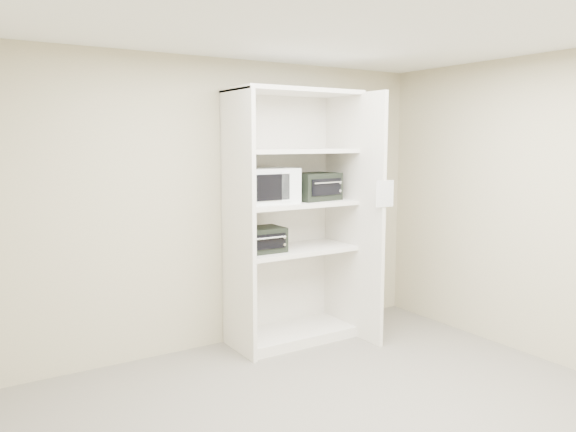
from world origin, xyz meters
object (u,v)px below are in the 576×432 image
microwave (265,186)px  shelving_unit (297,226)px  toaster_oven_upper (314,187)px  toaster_oven_lower (261,240)px

microwave → shelving_unit: bearing=-3.6°
shelving_unit → toaster_oven_upper: (0.20, 0.00, 0.37)m
shelving_unit → microwave: shelving_unit is taller
shelving_unit → toaster_oven_lower: shelving_unit is taller
shelving_unit → toaster_oven_upper: 0.42m
toaster_oven_upper → shelving_unit: bearing=173.5°
microwave → toaster_oven_upper: 0.54m
shelving_unit → toaster_oven_lower: (-0.41, -0.01, -0.10)m
shelving_unit → toaster_oven_lower: bearing=-178.8°
microwave → toaster_oven_upper: bearing=-1.8°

